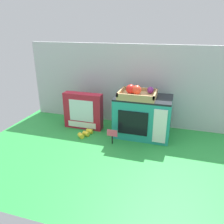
{
  "coord_description": "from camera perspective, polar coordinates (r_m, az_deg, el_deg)",
  "views": [
    {
      "loc": [
        0.36,
        -1.4,
        0.73
      ],
      "look_at": [
        -0.08,
        0.03,
        0.15
      ],
      "focal_mm": 35.66,
      "sensor_mm": 36.0,
      "label": 1
    }
  ],
  "objects": [
    {
      "name": "display_back_panel",
      "position": [
        1.72,
        4.35,
        6.89
      ],
      "size": [
        1.61,
        0.03,
        0.61
      ],
      "primitive_type": "cube",
      "color": "#B7BABF",
      "rests_on": "ground"
    },
    {
      "name": "toy_microwave",
      "position": [
        1.56,
        7.9,
        -1.08
      ],
      "size": [
        0.38,
        0.25,
        0.28
      ],
      "color": "teal",
      "rests_on": "ground"
    },
    {
      "name": "price_sign",
      "position": [
        1.46,
        0.04,
        -5.79
      ],
      "size": [
        0.07,
        0.01,
        0.1
      ],
      "color": "black",
      "rests_on": "ground"
    },
    {
      "name": "ground_plane",
      "position": [
        1.62,
        2.3,
        -5.52
      ],
      "size": [
        1.7,
        1.7,
        0.0
      ],
      "primitive_type": "plane",
      "color": "green",
      "rests_on": "ground"
    },
    {
      "name": "loose_toy_banana",
      "position": [
        1.59,
        -6.79,
        -5.48
      ],
      "size": [
        0.08,
        0.13,
        0.03
      ],
      "color": "yellow",
      "rests_on": "ground"
    },
    {
      "name": "food_groups_crate",
      "position": [
        1.49,
        6.49,
        4.73
      ],
      "size": [
        0.24,
        0.2,
        0.08
      ],
      "color": "tan",
      "rests_on": "toy_microwave"
    },
    {
      "name": "cookie_set_box",
      "position": [
        1.67,
        -7.39,
        0.27
      ],
      "size": [
        0.29,
        0.07,
        0.27
      ],
      "color": "#B2192D",
      "rests_on": "ground"
    }
  ]
}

